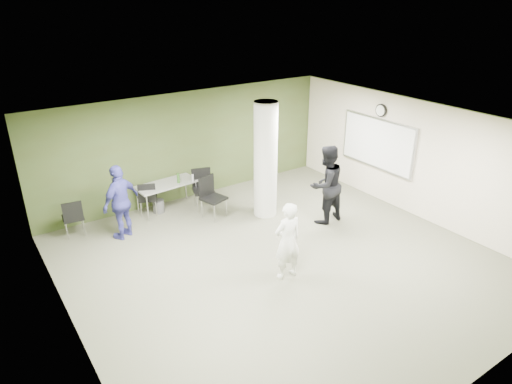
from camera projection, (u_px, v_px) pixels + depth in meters
floor at (282, 262)px, 9.28m from camera, size 8.00×8.00×0.00m
ceiling at (286, 129)px, 8.15m from camera, size 8.00×8.00×0.00m
wall_back at (189, 146)px, 11.73m from camera, size 8.00×2.80×0.02m
wall_left at (66, 265)px, 6.65m from camera, size 0.02×8.00×2.80m
wall_right_cream at (418, 160)px, 10.78m from camera, size 0.02×8.00×2.80m
column at (266, 160)px, 10.74m from camera, size 0.56×0.56×2.80m
whiteboard at (377, 143)px, 11.60m from camera, size 0.05×2.30×1.30m
wall_clock at (381, 110)px, 11.26m from camera, size 0.06×0.32×0.32m
folding_table at (167, 185)px, 11.23m from camera, size 1.56×0.78×0.97m
wastebasket at (159, 206)px, 11.31m from camera, size 0.28×0.28×0.32m
chair_back_left at (73, 216)px, 10.07m from camera, size 0.48×0.48×0.88m
chair_back_right at (148, 196)px, 11.02m from camera, size 0.57×0.57×0.87m
chair_table_left at (203, 185)px, 11.42m from camera, size 0.62×0.62×1.00m
chair_table_right at (211, 194)px, 10.94m from camera, size 0.63×0.63×1.01m
woman_white at (287, 241)px, 8.51m from camera, size 0.58×0.39×1.56m
man_black at (326, 185)px, 10.56m from camera, size 0.95×0.76×1.89m
man_blue at (121, 202)px, 9.91m from camera, size 1.08×0.83×1.70m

